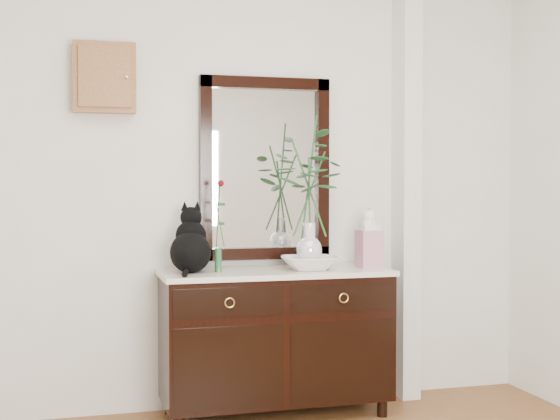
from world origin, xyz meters
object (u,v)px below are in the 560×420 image
object	(u,v)px
ginger_jar	(369,238)
cat	(190,239)
sideboard	(275,334)
lotus_bowl	(309,263)

from	to	relation	value
ginger_jar	cat	bearing A→B (deg)	178.21
sideboard	lotus_bowl	xyz separation A→B (m)	(0.19, -0.06, 0.42)
lotus_bowl	sideboard	bearing A→B (deg)	162.67
cat	lotus_bowl	xyz separation A→B (m)	(0.68, -0.06, -0.15)
sideboard	ginger_jar	size ratio (longest dim) A/B	3.75
lotus_bowl	ginger_jar	xyz separation A→B (m)	(0.38, 0.03, 0.14)
ginger_jar	lotus_bowl	bearing A→B (deg)	-175.48
cat	lotus_bowl	size ratio (longest dim) A/B	1.17
ginger_jar	sideboard	bearing A→B (deg)	177.17
sideboard	ginger_jar	distance (m)	0.79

